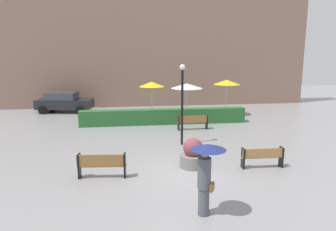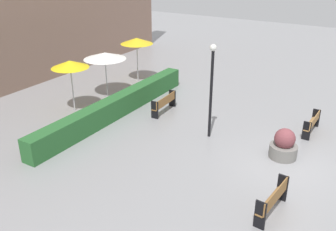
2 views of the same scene
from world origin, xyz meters
The scene contains 10 objects.
ground_plane centered at (0.00, 0.00, 0.00)m, with size 60.00×60.00×0.00m, color gray.
bench_back_row centered at (1.92, 6.65, 0.51)m, with size 1.88×0.44×0.87m.
bench_near_right centered at (3.32, -0.07, 0.50)m, with size 1.73×0.39×0.83m.
bench_near_left centered at (-3.02, -0.25, 0.55)m, with size 1.82×0.51×0.92m.
planter_pot centered at (0.56, 0.42, 0.51)m, with size 1.06×1.06×1.20m.
lamp_post centered at (0.70, 3.63, 2.46)m, with size 0.28×0.28×4.02m.
patio_umbrella_yellow centered at (-0.19, 10.66, 2.38)m, with size 1.81×1.81×2.56m.
patio_umbrella_white centered at (2.33, 10.64, 2.23)m, with size 2.28×2.28×2.41m.
patio_umbrella_yellow_far centered at (5.30, 10.67, 2.45)m, with size 1.93×1.93×2.64m.
hedge_strip centered at (0.39, 8.40, 0.49)m, with size 10.75×0.70×0.99m, color #28602D.
Camera 2 is at (-12.49, -2.30, 7.34)m, focal length 39.75 mm.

